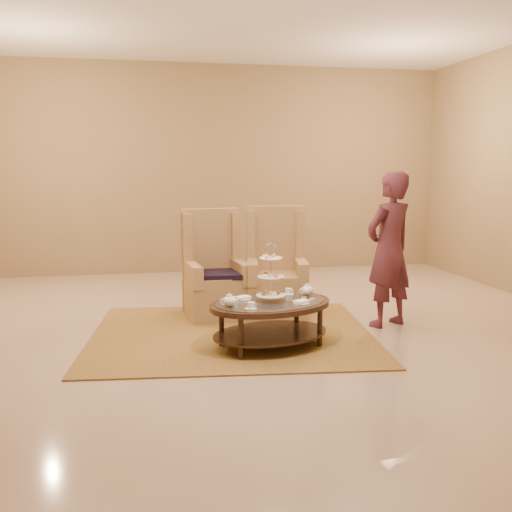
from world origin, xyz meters
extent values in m
plane|color=#C0A78F|center=(0.00, 0.00, 0.00)|extent=(8.00, 8.00, 0.00)
cube|color=silver|center=(0.00, 0.00, 0.00)|extent=(8.00, 8.00, 0.02)
cube|color=#937A50|center=(0.00, 4.00, 1.75)|extent=(8.00, 0.04, 3.50)
cube|color=#A18339|center=(-0.23, 0.13, 0.01)|extent=(3.23, 2.79, 0.02)
cylinder|color=black|center=(-0.27, -0.70, 0.21)|extent=(0.06, 0.06, 0.42)
cylinder|color=black|center=(0.57, -0.46, 0.21)|extent=(0.06, 0.06, 0.42)
cylinder|color=black|center=(-0.40, -0.26, 0.21)|extent=(0.06, 0.06, 0.42)
cylinder|color=black|center=(0.44, -0.02, 0.21)|extent=(0.06, 0.06, 0.42)
cylinder|color=silver|center=(0.09, -0.36, 0.74)|extent=(0.01, 0.01, 0.52)
torus|color=silver|center=(0.09, -0.36, 1.00)|extent=(0.13, 0.04, 0.13)
cylinder|color=white|center=(0.09, -0.36, 0.54)|extent=(0.36, 0.36, 0.01)
cylinder|color=white|center=(0.09, -0.36, 0.72)|extent=(0.32, 0.32, 0.01)
cylinder|color=white|center=(0.09, -0.36, 0.91)|extent=(0.28, 0.28, 0.01)
cylinder|color=#BD616C|center=(0.16, -0.34, 0.56)|extent=(0.05, 0.05, 0.03)
cylinder|color=tan|center=(0.07, -0.29, 0.56)|extent=(0.05, 0.05, 0.03)
cylinder|color=brown|center=(0.01, -0.39, 0.56)|extent=(0.05, 0.05, 0.03)
cylinder|color=white|center=(0.11, -0.44, 0.56)|extent=(0.05, 0.05, 0.03)
ellipsoid|color=tan|center=(0.15, -0.32, 0.75)|extent=(0.06, 0.06, 0.03)
ellipsoid|color=brown|center=(0.05, -0.30, 0.75)|extent=(0.06, 0.06, 0.03)
ellipsoid|color=white|center=(0.03, -0.40, 0.75)|extent=(0.06, 0.06, 0.03)
ellipsoid|color=#BD616C|center=(0.13, -0.42, 0.75)|extent=(0.06, 0.06, 0.03)
cube|color=brown|center=(0.13, -0.32, 0.93)|extent=(0.05, 0.04, 0.02)
cube|color=white|center=(0.04, -0.32, 0.93)|extent=(0.05, 0.04, 0.02)
cube|color=#BD616C|center=(0.05, -0.41, 0.93)|extent=(0.05, 0.04, 0.02)
cube|color=tan|center=(0.14, -0.40, 0.93)|extent=(0.05, 0.04, 0.02)
ellipsoid|color=white|center=(-0.35, -0.51, 0.53)|extent=(0.15, 0.15, 0.10)
cylinder|color=white|center=(-0.35, -0.51, 0.58)|extent=(0.07, 0.07, 0.01)
sphere|color=white|center=(-0.35, -0.51, 0.60)|extent=(0.03, 0.03, 0.02)
cone|color=white|center=(-0.27, -0.49, 0.54)|extent=(0.08, 0.04, 0.05)
torus|color=white|center=(-0.41, -0.53, 0.53)|extent=(0.07, 0.03, 0.07)
ellipsoid|color=white|center=(0.51, -0.19, 0.53)|extent=(0.15, 0.15, 0.10)
cylinder|color=white|center=(0.51, -0.19, 0.58)|extent=(0.07, 0.07, 0.01)
sphere|color=white|center=(0.51, -0.19, 0.60)|extent=(0.03, 0.03, 0.02)
cone|color=white|center=(0.59, -0.17, 0.54)|extent=(0.08, 0.04, 0.05)
torus|color=white|center=(0.45, -0.21, 0.53)|extent=(0.07, 0.03, 0.07)
cylinder|color=white|center=(-0.16, -0.63, 0.48)|extent=(0.14, 0.14, 0.01)
cylinder|color=white|center=(-0.16, -0.63, 0.51)|extent=(0.08, 0.08, 0.06)
torus|color=white|center=(-0.12, -0.62, 0.51)|extent=(0.04, 0.02, 0.04)
cylinder|color=white|center=(0.34, -0.10, 0.48)|extent=(0.14, 0.14, 0.01)
cylinder|color=white|center=(0.34, -0.10, 0.51)|extent=(0.08, 0.08, 0.06)
torus|color=white|center=(0.37, -0.09, 0.51)|extent=(0.04, 0.02, 0.04)
cylinder|color=white|center=(-0.17, -0.22, 0.48)|extent=(0.21, 0.21, 0.01)
cube|color=white|center=(-0.17, -0.22, 0.49)|extent=(0.18, 0.16, 0.02)
cylinder|color=white|center=(0.36, -0.50, 0.48)|extent=(0.21, 0.21, 0.01)
cube|color=white|center=(0.36, -0.50, 0.49)|extent=(0.18, 0.16, 0.02)
cylinder|color=white|center=(-0.26, -0.35, 0.51)|extent=(0.06, 0.06, 0.06)
cylinder|color=white|center=(0.51, -0.40, 0.48)|extent=(0.07, 0.07, 0.01)
cylinder|color=#BD616C|center=(0.51, -0.40, 0.49)|extent=(0.05, 0.05, 0.01)
cylinder|color=white|center=(0.44, -0.32, 0.48)|extent=(0.07, 0.07, 0.01)
cylinder|color=brown|center=(0.44, -0.32, 0.49)|extent=(0.05, 0.05, 0.01)
cylinder|color=white|center=(-0.34, -0.29, 0.48)|extent=(0.07, 0.07, 0.01)
cylinder|color=white|center=(-0.34, -0.29, 0.49)|extent=(0.05, 0.05, 0.01)
cube|color=#AB8350|center=(-0.31, 0.91, 0.21)|extent=(0.77, 0.77, 0.42)
cube|color=#AB8350|center=(-0.30, 0.86, 0.47)|extent=(0.66, 0.66, 0.10)
cube|color=#AB8350|center=(-0.34, 1.20, 0.65)|extent=(0.71, 0.22, 1.29)
cube|color=#AB8350|center=(-0.64, 1.12, 0.95)|extent=(0.12, 0.23, 0.60)
cube|color=#AB8350|center=(-0.04, 1.19, 0.95)|extent=(0.12, 0.23, 0.60)
cube|color=#AB8350|center=(-0.59, 0.83, 0.55)|extent=(0.19, 0.64, 0.26)
cube|color=#AB8350|center=(-0.02, 0.89, 0.55)|extent=(0.19, 0.64, 0.26)
cube|color=black|center=(-0.30, 0.83, 0.54)|extent=(0.56, 0.51, 0.06)
cube|color=#AB8350|center=(0.42, 0.85, 0.21)|extent=(0.81, 0.81, 0.43)
cube|color=#AB8350|center=(0.41, 0.80, 0.48)|extent=(0.69, 0.69, 0.10)
cube|color=#AB8350|center=(0.46, 1.14, 0.66)|extent=(0.72, 0.25, 1.32)
cube|color=#AB8350|center=(0.16, 1.14, 0.96)|extent=(0.13, 0.24, 0.61)
cube|color=#AB8350|center=(0.76, 1.05, 0.96)|extent=(0.13, 0.24, 0.61)
cube|color=#AB8350|center=(0.12, 0.84, 0.56)|extent=(0.22, 0.65, 0.26)
cube|color=#AB8350|center=(0.70, 0.75, 0.56)|extent=(0.22, 0.65, 0.26)
imported|color=#51222D|center=(1.57, 0.18, 0.88)|extent=(0.76, 0.65, 1.76)
camera|label=1|loc=(-1.09, -5.77, 1.80)|focal=40.00mm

